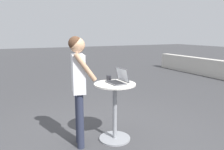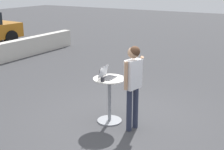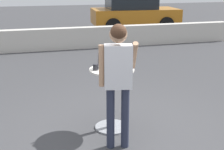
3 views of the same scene
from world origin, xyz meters
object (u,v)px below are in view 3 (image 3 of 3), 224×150
Objects in this scene: cafe_table at (112,93)px; laptop at (111,64)px; coffee_mug at (96,67)px; standing_person at (118,72)px; parked_car_near_street at (134,13)px.

cafe_table is 2.69× the size of laptop.
coffee_mug is at bearing 177.82° from cafe_table.
standing_person is (-0.07, -0.64, 0.07)m from laptop.
standing_person is 10.57m from parked_car_near_street.
laptop is 0.25m from coffee_mug.
laptop reaches higher than cafe_table.
laptop is at bearing 12.12° from coffee_mug.
standing_person is at bearing -97.49° from cafe_table.
laptop is (-0.00, 0.06, 0.44)m from cafe_table.
parked_car_near_street is (3.62, 9.32, 0.21)m from cafe_table.
cafe_table is 8.47× the size of coffee_mug.
cafe_table is at bearing -2.18° from coffee_mug.
standing_person is 0.43× the size of parked_car_near_street.
standing_person is at bearing -74.38° from coffee_mug.
standing_person reaches higher than laptop.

